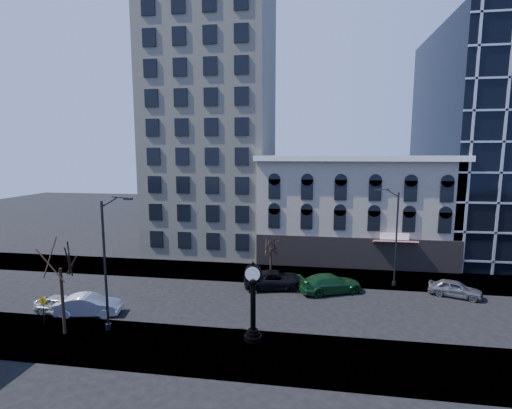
% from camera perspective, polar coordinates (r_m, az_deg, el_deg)
% --- Properties ---
extents(ground, '(160.00, 160.00, 0.00)m').
position_cam_1_polar(ground, '(33.21, -4.61, -14.69)').
color(ground, black).
rests_on(ground, ground).
extents(sidewalk_far, '(160.00, 6.00, 0.12)m').
position_cam_1_polar(sidewalk_far, '(40.53, -1.97, -10.36)').
color(sidewalk_far, gray).
rests_on(sidewalk_far, ground).
extents(sidewalk_near, '(160.00, 6.00, 0.12)m').
position_cam_1_polar(sidewalk_near, '(26.23, -8.91, -21.10)').
color(sidewalk_near, gray).
rests_on(sidewalk_near, ground).
extents(cream_tower, '(15.90, 15.40, 42.50)m').
position_cam_1_polar(cream_tower, '(50.92, -6.75, 15.24)').
color(cream_tower, beige).
rests_on(cream_tower, ground).
extents(victorian_row, '(22.60, 11.19, 12.50)m').
position_cam_1_polar(victorian_row, '(46.47, 14.56, -0.72)').
color(victorian_row, gray).
rests_on(victorian_row, ground).
extents(street_clock, '(1.25, 1.25, 5.50)m').
position_cam_1_polar(street_clock, '(25.81, -0.46, -15.21)').
color(street_clock, black).
rests_on(street_clock, sidewalk_near).
extents(street_lamp_near, '(2.57, 0.52, 9.91)m').
position_cam_1_polar(street_lamp_near, '(27.56, -21.14, -3.39)').
color(street_lamp_near, black).
rests_on(street_lamp_near, sidewalk_near).
extents(street_lamp_far, '(2.39, 1.00, 9.53)m').
position_cam_1_polar(street_lamp_far, '(37.17, 19.90, -0.98)').
color(street_lamp_far, black).
rests_on(street_lamp_far, sidewalk_far).
extents(bare_tree_near, '(4.48, 4.48, 7.69)m').
position_cam_1_polar(bare_tree_near, '(28.89, -28.03, -6.67)').
color(bare_tree_near, black).
rests_on(bare_tree_near, sidewalk_near).
extents(bare_tree_far, '(2.64, 2.64, 4.53)m').
position_cam_1_polar(bare_tree_far, '(38.66, 2.30, -5.90)').
color(bare_tree_far, black).
rests_on(bare_tree_far, sidewalk_far).
extents(warning_sign, '(0.69, 0.10, 2.12)m').
position_cam_1_polar(warning_sign, '(32.58, -29.94, -13.23)').
color(warning_sign, black).
rests_on(warning_sign, sidewalk_near).
extents(car_near_a, '(4.38, 1.92, 1.47)m').
position_cam_1_polar(car_near_a, '(34.36, -27.66, -13.49)').
color(car_near_a, '#A5A8AD').
rests_on(car_near_a, ground).
extents(car_near_b, '(5.19, 2.75, 1.63)m').
position_cam_1_polar(car_near_b, '(33.15, -24.36, -13.92)').
color(car_near_b, silver).
rests_on(car_near_b, ground).
extents(car_far_a, '(6.47, 3.96, 1.67)m').
position_cam_1_polar(car_far_a, '(35.94, 3.00, -11.46)').
color(car_far_a, black).
rests_on(car_far_a, ground).
extents(car_far_b, '(6.35, 4.48, 1.71)m').
position_cam_1_polar(car_far_b, '(35.53, 11.39, -11.82)').
color(car_far_b, '#143F1E').
rests_on(car_far_b, ground).
extents(car_far_c, '(4.70, 3.16, 1.49)m').
position_cam_1_polar(car_far_c, '(38.36, 28.28, -11.31)').
color(car_far_c, '#595B60').
rests_on(car_far_c, ground).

